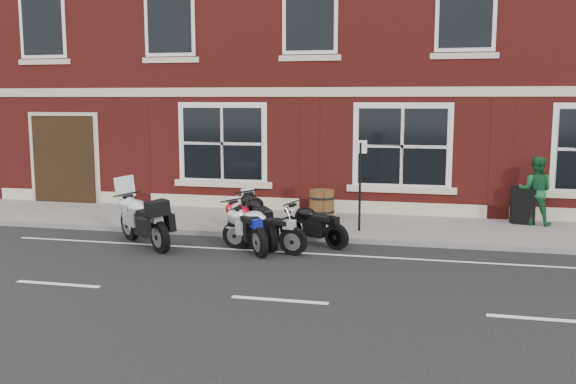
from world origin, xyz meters
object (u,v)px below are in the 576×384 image
at_px(moto_sport_silver, 263,228).
at_px(moto_sport_red, 247,225).
at_px(moto_sport_black, 261,217).
at_px(a_board_sign, 523,206).
at_px(moto_naked_black, 312,223).
at_px(pedestrian_right, 536,191).
at_px(moto_touring_silver, 144,218).
at_px(barrel_planter, 322,204).
at_px(parking_sign, 360,179).

bearing_deg(moto_sport_silver, moto_sport_red, 83.32).
bearing_deg(moto_sport_red, moto_sport_black, 41.43).
relative_size(moto_sport_silver, a_board_sign, 2.08).
height_order(moto_naked_black, a_board_sign, a_board_sign).
relative_size(moto_naked_black, a_board_sign, 1.83).
height_order(moto_sport_red, moto_naked_black, moto_sport_red).
distance_m(moto_sport_red, pedestrian_right, 7.32).
height_order(moto_touring_silver, a_board_sign, moto_touring_silver).
xyz_separation_m(pedestrian_right, barrel_planter, (-5.28, -0.39, -0.48)).
xyz_separation_m(moto_sport_red, moto_naked_black, (1.28, 0.74, -0.05)).
xyz_separation_m(moto_naked_black, barrel_planter, (-0.24, 2.54, 0.01)).
height_order(moto_touring_silver, pedestrian_right, pedestrian_right).
height_order(moto_sport_silver, parking_sign, parking_sign).
bearing_deg(moto_sport_black, moto_touring_silver, 166.75).
bearing_deg(pedestrian_right, parking_sign, 35.62).
relative_size(pedestrian_right, parking_sign, 0.80).
xyz_separation_m(moto_sport_silver, parking_sign, (1.80, 2.05, 0.85)).
bearing_deg(pedestrian_right, moto_naked_black, 42.89).
height_order(moto_touring_silver, moto_sport_silver, moto_touring_silver).
distance_m(moto_touring_silver, moto_naked_black, 3.72).
relative_size(moto_sport_red, a_board_sign, 1.85).
bearing_deg(moto_touring_silver, moto_sport_red, -45.94).
distance_m(moto_naked_black, a_board_sign, 5.58).
xyz_separation_m(moto_naked_black, pedestrian_right, (5.04, 2.93, 0.49)).
height_order(moto_sport_black, pedestrian_right, pedestrian_right).
xyz_separation_m(moto_touring_silver, pedestrian_right, (8.65, 3.82, 0.37)).
bearing_deg(moto_sport_silver, barrel_planter, 1.14).
distance_m(pedestrian_right, parking_sign, 4.51).
bearing_deg(pedestrian_right, moto_sport_black, 38.77).
xyz_separation_m(moto_naked_black, parking_sign, (0.90, 1.18, 0.87)).
bearing_deg(moto_sport_red, moto_sport_silver, -56.54).
bearing_deg(moto_touring_silver, moto_sport_black, -31.90).
height_order(moto_sport_red, moto_sport_black, moto_sport_black).
xyz_separation_m(moto_sport_silver, barrel_planter, (0.66, 3.41, -0.01)).
bearing_deg(moto_sport_red, barrel_planter, 34.66).
bearing_deg(pedestrian_right, a_board_sign, 17.61).
distance_m(a_board_sign, barrel_planter, 5.01).
xyz_separation_m(moto_sport_black, moto_sport_silver, (0.26, -0.76, -0.08)).
distance_m(moto_sport_red, moto_naked_black, 1.48).
bearing_deg(a_board_sign, moto_sport_red, -139.91).
distance_m(moto_sport_black, barrel_planter, 2.80).
relative_size(moto_sport_silver, pedestrian_right, 1.14).
relative_size(moto_touring_silver, barrel_planter, 2.43).
distance_m(barrel_planter, parking_sign, 1.98).
height_order(moto_touring_silver, moto_sport_black, moto_touring_silver).
relative_size(pedestrian_right, a_board_sign, 1.83).
height_order(moto_sport_black, parking_sign, parking_sign).
xyz_separation_m(barrel_planter, parking_sign, (1.14, -1.36, 0.86)).
height_order(moto_sport_red, a_board_sign, a_board_sign).
bearing_deg(barrel_planter, pedestrian_right, 4.17).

